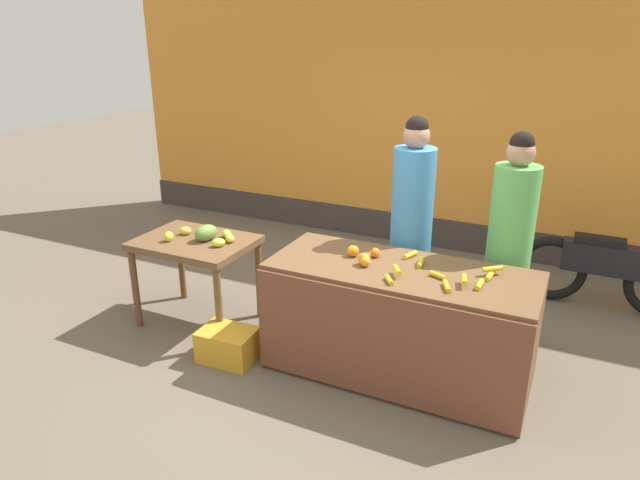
% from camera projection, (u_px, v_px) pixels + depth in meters
% --- Properties ---
extents(ground_plane, '(24.00, 24.00, 0.00)m').
position_uv_depth(ground_plane, '(336.00, 355.00, 4.61)').
color(ground_plane, '#665B4C').
extents(market_wall_back, '(8.30, 0.23, 3.30)m').
position_uv_depth(market_wall_back, '(440.00, 111.00, 6.47)').
color(market_wall_back, orange).
rests_on(market_wall_back, ground).
extents(fruit_stall_counter, '(1.95, 0.82, 0.87)m').
position_uv_depth(fruit_stall_counter, '(398.00, 322.00, 4.24)').
color(fruit_stall_counter, brown).
rests_on(fruit_stall_counter, ground).
extents(side_table_wooden, '(0.98, 0.72, 0.79)m').
position_uv_depth(side_table_wooden, '(196.00, 251.00, 4.92)').
color(side_table_wooden, brown).
rests_on(side_table_wooden, ground).
extents(banana_bunch_pile, '(0.74, 0.64, 0.07)m').
position_uv_depth(banana_bunch_pile, '(444.00, 273.00, 3.95)').
color(banana_bunch_pile, yellow).
rests_on(banana_bunch_pile, fruit_stall_counter).
extents(orange_pile, '(0.24, 0.28, 0.09)m').
position_uv_depth(orange_pile, '(361.00, 255.00, 4.23)').
color(orange_pile, orange).
rests_on(orange_pile, fruit_stall_counter).
extents(mango_papaya_pile, '(0.59, 0.40, 0.14)m').
position_uv_depth(mango_papaya_pile, '(206.00, 234.00, 4.84)').
color(mango_papaya_pile, '#DFC746').
rests_on(mango_papaya_pile, side_table_wooden).
extents(vendor_woman_blue_shirt, '(0.34, 0.34, 1.88)m').
position_uv_depth(vendor_woman_blue_shirt, '(411.00, 229.00, 4.67)').
color(vendor_woman_blue_shirt, '#33333D').
rests_on(vendor_woman_blue_shirt, ground).
extents(vendor_woman_green_shirt, '(0.34, 0.34, 1.82)m').
position_uv_depth(vendor_woman_green_shirt, '(509.00, 248.00, 4.36)').
color(vendor_woman_green_shirt, '#33333D').
rests_on(vendor_woman_green_shirt, ground).
extents(parked_motorcycle, '(1.60, 0.18, 0.88)m').
position_uv_depth(parked_motorcycle, '(606.00, 269.00, 5.25)').
color(parked_motorcycle, black).
rests_on(parked_motorcycle, ground).
extents(produce_crate, '(0.46, 0.35, 0.26)m').
position_uv_depth(produce_crate, '(228.00, 345.00, 4.52)').
color(produce_crate, gold).
rests_on(produce_crate, ground).
extents(produce_sack, '(0.47, 0.47, 0.47)m').
position_uv_depth(produce_sack, '(304.00, 286.00, 5.30)').
color(produce_sack, tan).
rests_on(produce_sack, ground).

